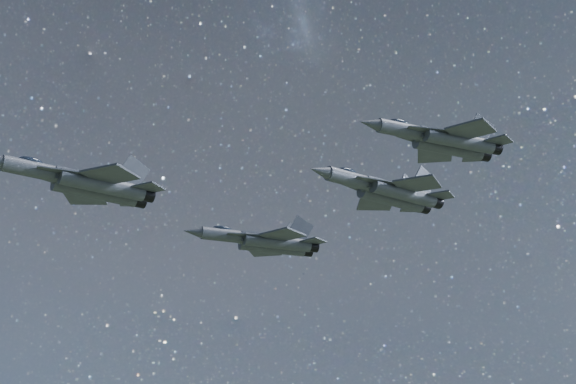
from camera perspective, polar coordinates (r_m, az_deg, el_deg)
jet_lead at (r=80.30m, az=-14.23°, el=0.64°), size 17.78×12.52×4.50m
jet_left at (r=104.22m, az=-1.71°, el=-3.53°), size 18.77×13.02×4.71m
jet_right at (r=78.58m, az=10.95°, el=3.65°), size 15.71×11.03×3.96m
jet_slot at (r=93.36m, az=7.08°, el=0.07°), size 19.07×13.40×4.81m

